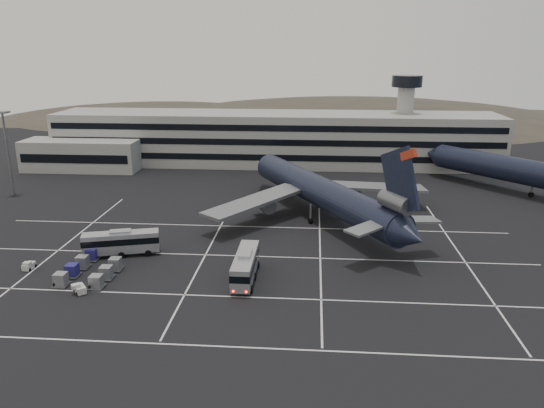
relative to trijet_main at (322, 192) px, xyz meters
The scene contains 12 objects.
ground 27.01m from the trijet_main, 117.92° to the right, with size 260.00×260.00×0.00m, color black.
lane_markings 25.96m from the trijet_main, 116.79° to the right, with size 90.00×55.62×0.01m.
terminal 50.17m from the trijet_main, 107.83° to the left, with size 125.00×26.00×24.00m.
hills 147.71m from the trijet_main, 87.82° to the left, with size 352.00×180.00×44.00m.
lightpole_left 68.71m from the trijet_main, behind, with size 2.40×2.40×18.28m.
trijet_main is the anchor object (origin of this frame).
trijet_far 49.58m from the trijet_main, 21.51° to the left, with size 42.14×47.15×18.08m.
bus_near 30.19m from the trijet_main, 111.40° to the right, with size 3.02×11.71×4.12m.
bus_far 37.69m from the trijet_main, 146.83° to the right, with size 11.95×5.77×4.12m.
tug_a 51.16m from the trijet_main, 147.93° to the right, with size 1.36×2.12×1.31m.
tug_b 47.12m from the trijet_main, 133.64° to the right, with size 2.38×2.52×1.40m.
uld_cluster 43.97m from the trijet_main, 139.76° to the right, with size 7.57×11.88×1.89m.
Camera 1 is at (10.53, -72.42, 31.59)m, focal length 35.00 mm.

